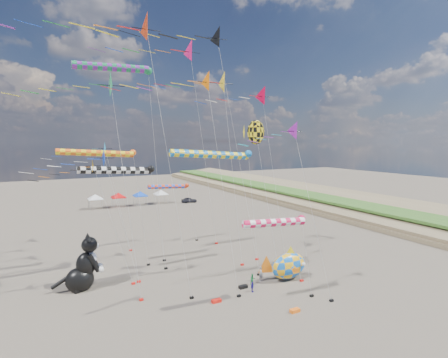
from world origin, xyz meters
TOP-DOWN VIEW (x-y plane):
  - ground at (0.00, 0.00)m, footprint 260.00×260.00m
  - delta_kite_0 at (-11.91, 10.86)m, footprint 10.17×2.47m
  - delta_kite_1 at (2.66, 2.34)m, footprint 9.08×1.79m
  - delta_kite_2 at (7.54, 14.53)m, footprint 11.38×2.59m
  - delta_kite_3 at (-10.67, 15.23)m, footprint 9.00×2.12m
  - delta_kite_4 at (1.75, 15.32)m, footprint 16.57×2.72m
  - delta_kite_5 at (-9.53, 26.45)m, footprint 9.44×1.92m
  - delta_kite_6 at (-3.98, 7.27)m, footprint 11.31×2.08m
  - delta_kite_7 at (-12.02, 14.99)m, footprint 7.92×1.58m
  - delta_kite_8 at (1.39, 14.51)m, footprint 11.58×2.63m
  - delta_kite_9 at (1.72, 23.92)m, footprint 16.02×3.34m
  - delta_kite_10 at (-9.54, 9.04)m, footprint 15.25×2.75m
  - windsock_0 at (-8.37, 20.39)m, footprint 9.92×0.93m
  - windsock_1 at (-8.87, 17.64)m, footprint 9.40×0.80m
  - windsock_2 at (-10.52, 19.80)m, footprint 9.69×0.72m
  - windsock_3 at (-0.80, 10.92)m, footprint 10.46×0.78m
  - windsock_4 at (2.02, 4.00)m, footprint 7.80×0.74m
  - windsock_5 at (-0.10, 26.83)m, footprint 7.57×0.61m
  - angelfish_kite at (4.50, 11.81)m, footprint 3.74×3.02m
  - cat_inflatable at (-13.13, 16.17)m, footprint 4.31×2.30m
  - fish_inflatable at (6.72, 8.32)m, footprint 5.77×3.07m
  - person_adult at (3.96, 9.42)m, footprint 0.66×0.50m
  - child_green at (2.66, 9.05)m, footprint 0.63×0.53m
  - child_blue at (1.68, 7.58)m, footprint 0.65×0.56m
  - kite_bag_0 at (-2.50, 7.23)m, footprint 0.90×0.44m
  - kite_bag_1 at (1.33, 8.77)m, footprint 0.90×0.44m
  - kite_bag_2 at (2.77, 2.34)m, footprint 0.90×0.44m
  - tent_row at (1.50, 60.00)m, footprint 19.20×4.20m
  - parked_car at (15.45, 58.00)m, footprint 3.85×1.77m

SIDE VIEW (x-z plane):
  - ground at x=0.00m, z-range 0.00..0.00m
  - kite_bag_0 at x=-2.50m, z-range 0.00..0.30m
  - kite_bag_1 at x=1.33m, z-range 0.00..0.30m
  - kite_bag_2 at x=2.77m, z-range 0.00..0.30m
  - child_blue at x=1.68m, z-range 0.00..1.05m
  - child_green at x=2.66m, z-range 0.00..1.17m
  - parked_car at x=15.45m, z-range 0.00..1.28m
  - person_adult at x=3.96m, z-range 0.00..1.64m
  - fish_inflatable at x=6.72m, z-range -0.30..3.48m
  - cat_inflatable at x=-13.13m, z-range 0.00..5.70m
  - tent_row at x=1.50m, z-range 1.25..5.05m
  - windsock_4 at x=2.02m, z-range 3.68..11.87m
  - windsock_5 at x=-0.10m, z-range 4.03..12.85m
  - windsock_1 at x=-8.87m, z-range 5.69..17.96m
  - delta_kite_7 at x=-12.02m, z-range 5.51..18.95m
  - delta_kite_3 at x=-10.67m, z-range 5.87..20.35m
  - windsock_3 at x=-0.80m, z-range 6.57..20.59m
  - windsock_2 at x=-10.52m, z-range 6.58..20.61m
  - delta_kite_5 at x=-9.53m, z-range 6.20..21.25m
  - delta_kite_1 at x=2.66m, z-range 7.14..23.93m
  - angelfish_kite at x=4.50m, z-range 7.18..24.43m
  - delta_kite_0 at x=-11.91m, z-range 8.96..29.87m
  - delta_kite_6 at x=-3.98m, z-range 9.29..30.68m
  - delta_kite_2 at x=7.54m, z-range 9.31..31.04m
  - delta_kite_8 at x=1.39m, z-range 9.76..32.43m
  - windsock_0 at x=-8.37m, z-range 11.24..34.81m
  - delta_kite_10 at x=-9.54m, z-range 11.28..37.14m
  - delta_kite_4 at x=1.75m, z-range 12.33..40.29m
  - delta_kite_9 at x=1.72m, z-range 12.48..41.20m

